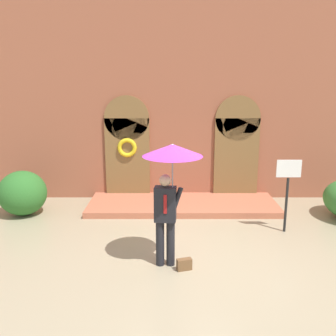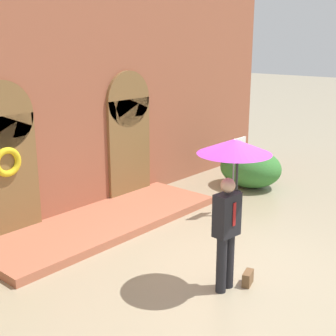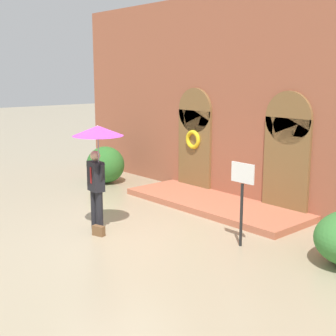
{
  "view_description": "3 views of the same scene",
  "coord_description": "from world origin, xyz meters",
  "px_view_note": "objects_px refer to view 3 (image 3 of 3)",
  "views": [
    {
      "loc": [
        -0.41,
        -6.86,
        3.49
      ],
      "look_at": [
        -0.45,
        1.44,
        1.51
      ],
      "focal_mm": 40.0,
      "sensor_mm": 36.0,
      "label": 1
    },
    {
      "loc": [
        -5.92,
        -3.88,
        3.76
      ],
      "look_at": [
        0.16,
        1.43,
        1.51
      ],
      "focal_mm": 50.0,
      "sensor_mm": 36.0,
      "label": 2
    },
    {
      "loc": [
        8.12,
        -5.74,
        3.44
      ],
      "look_at": [
        -0.4,
        1.8,
        1.15
      ],
      "focal_mm": 50.0,
      "sensor_mm": 36.0,
      "label": 3
    }
  ],
  "objects_px": {
    "person_with_umbrella": "(97,146)",
    "sign_post": "(242,190)",
    "handbag": "(99,231)",
    "shrub_left": "(105,165)"
  },
  "relations": [
    {
      "from": "person_with_umbrella",
      "to": "sign_post",
      "type": "distance_m",
      "value": 3.23
    },
    {
      "from": "sign_post",
      "to": "handbag",
      "type": "bearing_deg",
      "value": -143.09
    },
    {
      "from": "person_with_umbrella",
      "to": "sign_post",
      "type": "height_order",
      "value": "person_with_umbrella"
    },
    {
      "from": "sign_post",
      "to": "person_with_umbrella",
      "type": "bearing_deg",
      "value": -148.83
    },
    {
      "from": "shrub_left",
      "to": "sign_post",
      "type": "bearing_deg",
      "value": -9.9
    },
    {
      "from": "handbag",
      "to": "person_with_umbrella",
      "type": "bearing_deg",
      "value": 125.49
    },
    {
      "from": "handbag",
      "to": "shrub_left",
      "type": "relative_size",
      "value": 0.22
    },
    {
      "from": "sign_post",
      "to": "shrub_left",
      "type": "relative_size",
      "value": 1.38
    },
    {
      "from": "shrub_left",
      "to": "person_with_umbrella",
      "type": "bearing_deg",
      "value": -35.66
    },
    {
      "from": "person_with_umbrella",
      "to": "handbag",
      "type": "height_order",
      "value": "person_with_umbrella"
    }
  ]
}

